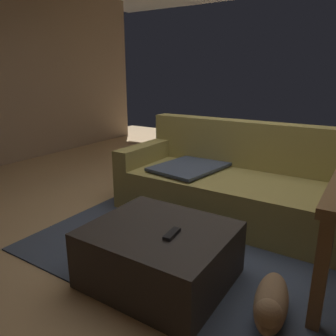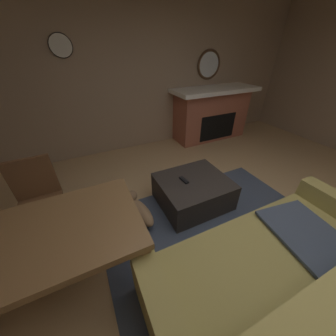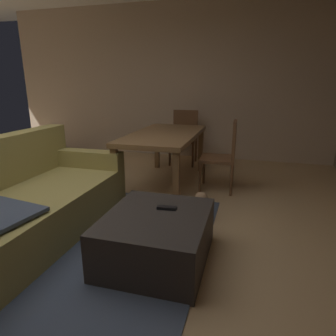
% 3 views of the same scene
% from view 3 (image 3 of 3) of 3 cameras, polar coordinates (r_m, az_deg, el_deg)
% --- Properties ---
extents(floor, '(8.80, 8.80, 0.00)m').
position_cam_3_polar(floor, '(2.85, -20.25, -14.22)').
color(floor, tan).
extents(wall_right_window_side, '(0.12, 6.50, 2.80)m').
position_cam_3_polar(wall_right_window_side, '(5.82, 0.41, 16.28)').
color(wall_right_window_side, '#C4AA91').
rests_on(wall_right_window_side, ground).
extents(area_rug, '(2.60, 2.00, 0.01)m').
position_cam_3_polar(area_rug, '(2.77, -15.05, -14.56)').
color(area_rug, '#3D475B').
rests_on(area_rug, ground).
extents(couch, '(2.20, 1.00, 0.90)m').
position_cam_3_polar(couch, '(3.02, -27.09, -6.69)').
color(couch, '#9E8E4C').
rests_on(couch, ground).
extents(ottoman_coffee_table, '(0.92, 0.80, 0.39)m').
position_cam_3_polar(ottoman_coffee_table, '(2.44, -2.21, -13.28)').
color(ottoman_coffee_table, '#2D2826').
rests_on(ottoman_coffee_table, ground).
extents(tv_remote, '(0.07, 0.16, 0.02)m').
position_cam_3_polar(tv_remote, '(2.44, -0.26, -7.74)').
color(tv_remote, black).
rests_on(tv_remote, ottoman_coffee_table).
extents(dining_table, '(1.73, 0.86, 0.74)m').
position_cam_3_polar(dining_table, '(4.03, -0.67, 5.73)').
color(dining_table, brown).
rests_on(dining_table, ground).
extents(dining_chair_south, '(0.45, 0.45, 0.93)m').
position_cam_3_polar(dining_chair_south, '(3.91, 11.01, 3.04)').
color(dining_chair_south, brown).
rests_on(dining_chair_south, ground).
extents(dining_chair_east, '(0.46, 0.46, 0.93)m').
position_cam_3_polar(dining_chair_east, '(5.25, 3.20, 6.65)').
color(dining_chair_east, brown).
rests_on(dining_chair_east, ground).
extents(potted_plant, '(0.42, 0.42, 0.59)m').
position_cam_3_polar(potted_plant, '(5.21, -21.76, 3.29)').
color(potted_plant, beige).
rests_on(potted_plant, ground).
extents(small_dog, '(0.27, 0.57, 0.26)m').
position_cam_3_polar(small_dog, '(3.11, 2.69, -7.31)').
color(small_dog, '#8C6B4C').
rests_on(small_dog, ground).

